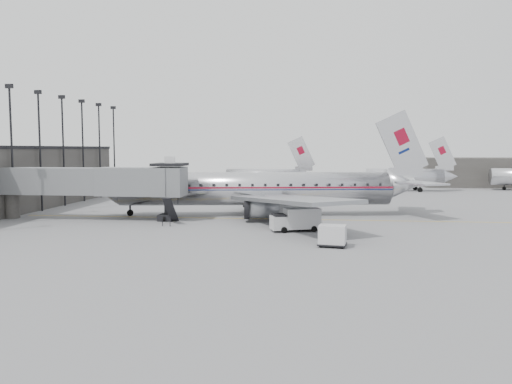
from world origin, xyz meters
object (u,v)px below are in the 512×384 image
baggage_cart_white (332,235)px  airliner (262,189)px  service_van (296,219)px  ramp_worker (172,213)px  baggage_cart_navy (306,220)px

baggage_cart_white → airliner: bearing=121.6°
airliner → baggage_cart_white: size_ratio=15.93×
service_van → ramp_worker: 14.57m
baggage_cart_navy → ramp_worker: size_ratio=1.44×
service_van → baggage_cart_white: 8.02m
service_van → baggage_cart_white: bearing=-84.9°
baggage_cart_navy → ramp_worker: (-14.67, 4.19, -0.02)m
service_van → baggage_cart_navy: bearing=21.7°
service_van → airliner: bearing=93.2°
service_van → ramp_worker: service_van is taller
baggage_cart_navy → baggage_cart_white: size_ratio=1.12×
airliner → baggage_cart_navy: size_ratio=14.26×
baggage_cart_navy → airliner: bearing=101.0°
airliner → baggage_cart_white: 20.09m
airliner → baggage_cart_navy: (5.34, -10.31, -2.19)m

